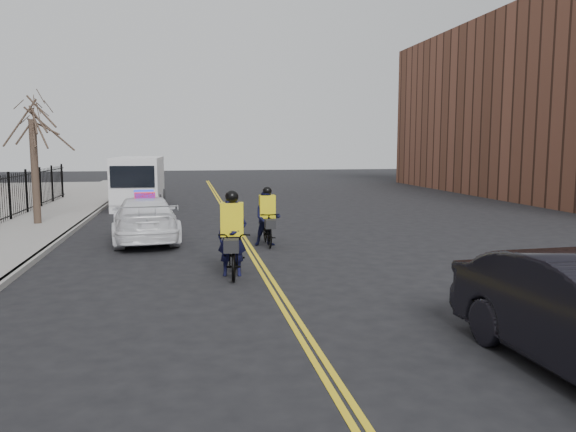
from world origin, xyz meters
The scene contains 10 objects.
ground centered at (0.00, 0.00, 0.00)m, with size 120.00×120.00×0.00m, color black.
center_line_left centered at (-0.08, 8.00, 0.01)m, with size 0.10×60.00×0.01m, color yellow.
center_line_right centered at (0.08, 8.00, 0.01)m, with size 0.10×60.00×0.01m, color yellow.
sidewalk centered at (-7.50, 8.00, 0.07)m, with size 3.00×60.00×0.15m, color gray.
curb centered at (-6.00, 8.00, 0.07)m, with size 0.20×60.00×0.15m, color gray.
street_tree centered at (-7.60, 10.00, 3.53)m, with size 3.20×3.20×4.80m.
police_cruiser centered at (-3.24, 5.95, 0.75)m, with size 2.59×5.31×1.65m.
cargo_van centered at (-4.27, 16.65, 1.25)m, with size 2.46×6.16×2.56m.
cyclist_near centered at (-0.80, 0.42, 0.73)m, with size 0.98×2.20×2.09m.
cyclist_far centered at (0.62, 4.35, 0.74)m, with size 0.85×1.86×1.88m.
Camera 1 is at (-1.87, -13.02, 3.15)m, focal length 35.00 mm.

